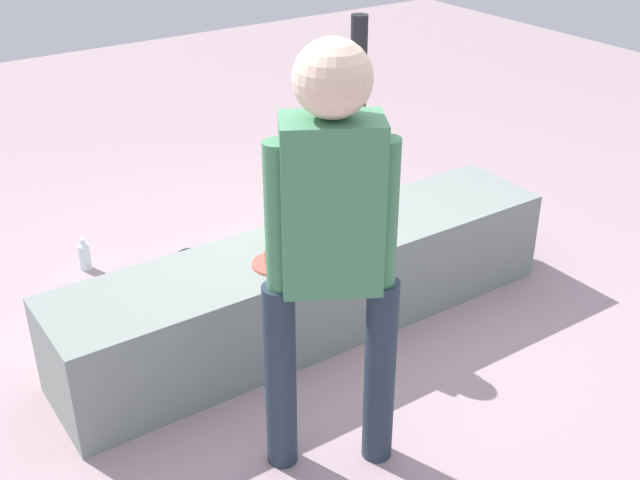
% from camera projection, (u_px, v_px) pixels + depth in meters
% --- Properties ---
extents(ground_plane, '(12.00, 12.00, 0.00)m').
position_uv_depth(ground_plane, '(313.00, 326.00, 4.10)').
color(ground_plane, '#A68B91').
extents(concrete_ledge, '(2.64, 0.55, 0.50)m').
position_uv_depth(concrete_ledge, '(313.00, 285.00, 3.98)').
color(concrete_ledge, gray).
rests_on(concrete_ledge, ground_plane).
extents(child_seated, '(0.28, 0.33, 0.48)m').
position_uv_depth(child_seated, '(313.00, 200.00, 3.79)').
color(child_seated, '#1A1855').
rests_on(child_seated, concrete_ledge).
extents(adult_standing, '(0.46, 0.36, 1.72)m').
position_uv_depth(adult_standing, '(331.00, 233.00, 2.78)').
color(adult_standing, '#243140').
rests_on(adult_standing, ground_plane).
extents(cake_plate, '(0.22, 0.22, 0.07)m').
position_uv_depth(cake_plate, '(275.00, 261.00, 3.66)').
color(cake_plate, '#E0594C').
rests_on(cake_plate, concrete_ledge).
extents(gift_bag, '(0.20, 0.10, 0.36)m').
position_uv_depth(gift_bag, '(347.00, 203.00, 5.02)').
color(gift_bag, '#59C6B2').
rests_on(gift_bag, ground_plane).
extents(railing_post, '(0.36, 0.36, 1.23)m').
position_uv_depth(railing_post, '(357.00, 130.00, 5.31)').
color(railing_post, black).
rests_on(railing_post, ground_plane).
extents(water_bottle_near_gift, '(0.07, 0.07, 0.20)m').
position_uv_depth(water_bottle_near_gift, '(84.00, 255.00, 4.58)').
color(water_bottle_near_gift, silver).
rests_on(water_bottle_near_gift, ground_plane).
extents(party_cup_red, '(0.08, 0.08, 0.11)m').
position_uv_depth(party_cup_red, '(274.00, 276.00, 4.44)').
color(party_cup_red, red).
rests_on(party_cup_red, ground_plane).
extents(cake_box_white, '(0.31, 0.33, 0.12)m').
position_uv_depth(cake_box_white, '(89.00, 320.00, 4.04)').
color(cake_box_white, white).
rests_on(cake_box_white, ground_plane).
extents(handbag_black_leather, '(0.32, 0.11, 0.34)m').
position_uv_depth(handbag_black_leather, '(188.00, 285.00, 4.23)').
color(handbag_black_leather, black).
rests_on(handbag_black_leather, ground_plane).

